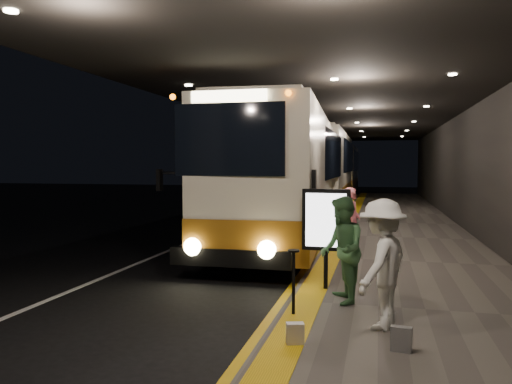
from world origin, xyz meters
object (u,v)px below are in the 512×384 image
at_px(bag_plain, 295,334).
at_px(bag_polka, 401,339).
at_px(coach_main, 286,182).
at_px(info_sign, 326,222).
at_px(coach_second, 321,174).
at_px(passenger_waiting_white, 382,264).
at_px(passenger_waiting_green, 342,250).
at_px(stanchion_post, 294,283).
at_px(passenger_boarding, 352,222).
at_px(coach_third, 340,172).

bearing_deg(bag_plain, bag_polka, 3.43).
bearing_deg(bag_polka, coach_main, 108.69).
bearing_deg(bag_polka, info_sign, 113.16).
height_order(coach_second, passenger_waiting_white, coach_second).
relative_size(passenger_waiting_green, bag_polka, 5.77).
bearing_deg(stanchion_post, passenger_boarding, 83.41).
height_order(coach_main, bag_plain, coach_main).
relative_size(passenger_boarding, passenger_waiting_white, 0.95).
bearing_deg(passenger_waiting_white, passenger_waiting_green, -127.60).
xyz_separation_m(passenger_waiting_white, stanchion_post, (-1.31, 0.30, -0.42)).
relative_size(coach_second, passenger_boarding, 7.52).
bearing_deg(coach_second, bag_polka, -81.66).
height_order(coach_second, stanchion_post, coach_second).
bearing_deg(passenger_waiting_green, coach_third, 171.00).
bearing_deg(stanchion_post, coach_second, 95.20).
bearing_deg(passenger_waiting_white, coach_second, -147.75).
height_order(coach_second, bag_polka, coach_second).
distance_m(passenger_boarding, passenger_waiting_green, 4.39).
relative_size(bag_plain, info_sign, 0.15).
distance_m(coach_main, bag_polka, 10.13).
xyz_separation_m(coach_second, info_sign, (2.10, -17.86, -0.56)).
relative_size(coach_third, stanchion_post, 12.50).
bearing_deg(passenger_waiting_green, bag_polka, 9.92).
relative_size(coach_main, bag_plain, 45.57).
bearing_deg(coach_main, stanchion_post, -81.55).
distance_m(passenger_waiting_white, bag_plain, 1.64).
height_order(passenger_boarding, passenger_waiting_white, passenger_waiting_white).
xyz_separation_m(passenger_waiting_green, bag_polka, (0.88, -2.04, -0.74)).
bearing_deg(coach_third, bag_polka, -85.00).
xyz_separation_m(coach_second, passenger_boarding, (2.39, -14.31, -0.95)).
relative_size(bag_polka, bag_plain, 1.11).
xyz_separation_m(passenger_boarding, info_sign, (-0.29, -3.55, 0.39)).
distance_m(passenger_boarding, info_sign, 3.58).
bearing_deg(info_sign, coach_second, 100.23).
xyz_separation_m(bag_plain, stanchion_post, (-0.23, 1.25, 0.36)).
bearing_deg(bag_polka, passenger_waiting_green, 113.32).
bearing_deg(passenger_boarding, coach_second, 13.68).
bearing_deg(bag_polka, passenger_boarding, 98.32).
xyz_separation_m(coach_third, info_sign, (2.21, -32.48, -0.46)).
relative_size(coach_main, passenger_waiting_green, 7.14).
relative_size(coach_second, passenger_waiting_white, 7.13).
xyz_separation_m(passenger_waiting_white, bag_polka, (0.23, -0.87, -0.76)).
relative_size(passenger_waiting_white, bag_plain, 6.55).
bearing_deg(stanchion_post, passenger_waiting_green, 52.27).
bearing_deg(coach_second, bag_plain, -85.25).
xyz_separation_m(passenger_waiting_green, stanchion_post, (-0.67, -0.86, -0.40)).
distance_m(coach_main, info_sign, 6.91).
height_order(bag_polka, bag_plain, bag_polka).
bearing_deg(passenger_boarding, coach_third, 9.15).
bearing_deg(info_sign, coach_main, 110.21).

